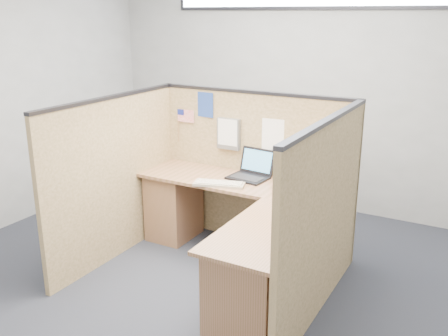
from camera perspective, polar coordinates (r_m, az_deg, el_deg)
The scene contains 13 objects.
floor at distance 4.42m, azimuth -2.51°, elevation -12.96°, with size 5.00×5.00×0.00m, color black.
wall_back at distance 5.91m, azimuth 8.96°, elevation 9.04°, with size 5.00×5.00×0.00m, color #95989A.
cubicle_partitions at distance 4.44m, azimuth 0.26°, elevation -1.91°, with size 2.06×1.83×1.53m.
l_desk at distance 4.38m, azimuth 1.47°, elevation -7.46°, with size 1.95×1.75×0.73m.
laptop at distance 4.75m, azimuth 3.13°, elevation -0.29°, with size 0.38×0.38×0.26m.
keyboard at distance 4.53m, azimuth -0.57°, elevation -1.80°, with size 0.49×0.28×0.03m.
mouse at distance 4.21m, azimuth 10.26°, elevation -3.53°, with size 0.10×0.06×0.04m, color #B6B6BB.
hand_forearm at distance 4.09m, azimuth 9.82°, elevation -3.92°, with size 0.10×0.34×0.07m.
blue_poster at distance 5.01m, azimuth -2.15°, elevation 7.23°, with size 0.19×0.00×0.25m, color navy.
american_flag at distance 5.16m, azimuth -4.60°, elevation 5.85°, with size 0.20×0.01×0.34m.
file_holder at distance 4.90m, azimuth 0.53°, elevation 3.94°, with size 0.24×0.05×0.31m.
paper_left at distance 4.71m, azimuth 5.71°, elevation 3.80°, with size 0.24×0.00×0.30m, color white.
paper_right at distance 4.75m, azimuth 5.58°, elevation 2.31°, with size 0.21×0.00×0.26m, color white.
Camera 1 is at (2.03, -3.24, 2.22)m, focal length 40.00 mm.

